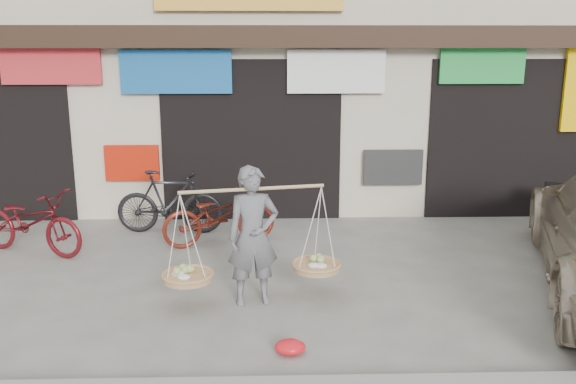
{
  "coord_description": "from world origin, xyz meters",
  "views": [
    {
      "loc": [
        0.32,
        -6.67,
        2.95
      ],
      "look_at": [
        0.54,
        0.9,
        1.1
      ],
      "focal_mm": 38.0,
      "sensor_mm": 36.0,
      "label": 1
    }
  ],
  "objects_px": {
    "bike_1": "(170,202)",
    "bike_2": "(219,215)",
    "street_vendor": "(253,242)",
    "bike_0": "(30,222)"
  },
  "relations": [
    {
      "from": "bike_1",
      "to": "bike_2",
      "type": "xyz_separation_m",
      "value": [
        0.83,
        -0.59,
        -0.06
      ]
    },
    {
      "from": "street_vendor",
      "to": "bike_0",
      "type": "xyz_separation_m",
      "value": [
        -3.24,
        1.82,
        -0.28
      ]
    },
    {
      "from": "street_vendor",
      "to": "bike_2",
      "type": "height_order",
      "value": "street_vendor"
    },
    {
      "from": "street_vendor",
      "to": "bike_2",
      "type": "distance_m",
      "value": 2.24
    },
    {
      "from": "bike_0",
      "to": "bike_2",
      "type": "distance_m",
      "value": 2.7
    },
    {
      "from": "bike_0",
      "to": "bike_2",
      "type": "height_order",
      "value": "bike_0"
    },
    {
      "from": "street_vendor",
      "to": "bike_1",
      "type": "height_order",
      "value": "street_vendor"
    },
    {
      "from": "bike_1",
      "to": "bike_0",
      "type": "bearing_deg",
      "value": 120.65
    },
    {
      "from": "bike_1",
      "to": "bike_2",
      "type": "distance_m",
      "value": 1.03
    },
    {
      "from": "bike_1",
      "to": "street_vendor",
      "type": "bearing_deg",
      "value": -149.08
    }
  ]
}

